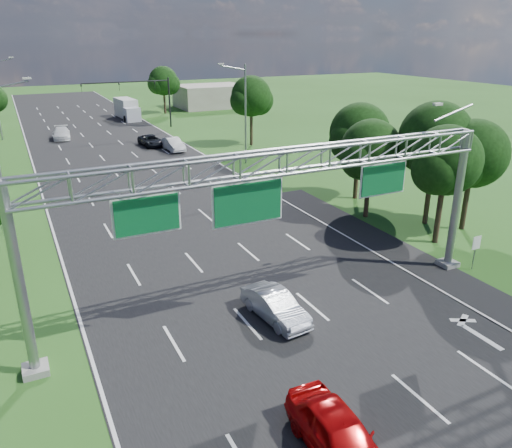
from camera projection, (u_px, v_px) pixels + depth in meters
ground at (169, 205)px, 39.77m from camera, size 220.00×220.00×0.00m
road at (169, 205)px, 39.77m from camera, size 18.00×180.00×0.02m
road_flare at (407, 257)px, 30.57m from camera, size 3.00×30.00×0.02m
sign_gantry at (284, 175)px, 22.36m from camera, size 23.50×1.00×9.56m
regulatory_sign at (476, 246)px, 28.41m from camera, size 0.60×0.08×2.10m
traffic_signal at (145, 92)px, 70.34m from camera, size 12.21×0.24×7.00m
streetlight_r_mid at (244, 110)px, 50.82m from camera, size 2.97×0.22×10.16m
tree_cluster_right at (414, 148)px, 34.92m from camera, size 9.91×14.60×8.68m
tree_verge_rd at (252, 98)px, 59.51m from camera, size 5.76×4.80×8.28m
tree_verge_re at (164, 82)px, 83.98m from camera, size 5.76×4.80×7.84m
building_right at (211, 96)px, 92.54m from camera, size 12.00×9.00×4.00m
red_coupe at (339, 435)px, 15.95m from camera, size 2.05×4.73×1.59m
silver_sedan at (275, 306)px, 23.74m from camera, size 1.91×4.31×1.37m
car_queue_a at (62, 133)px, 64.77m from camera, size 2.57×5.21×1.46m
car_queue_b at (151, 141)px, 60.68m from camera, size 2.52×4.84×1.30m
car_queue_d at (173, 144)px, 58.25m from camera, size 1.71×4.52×1.47m
box_truck at (127, 109)px, 80.04m from camera, size 2.78×8.27×3.08m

